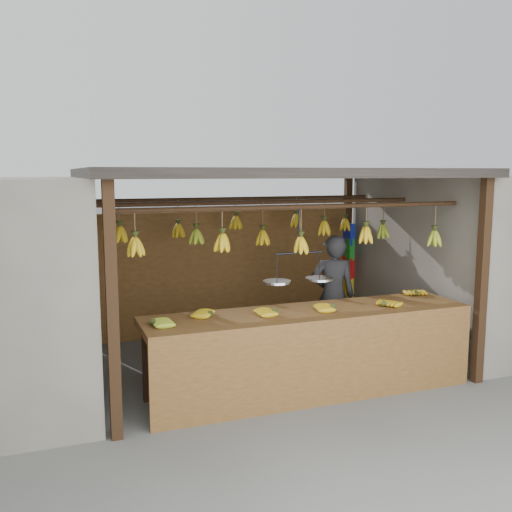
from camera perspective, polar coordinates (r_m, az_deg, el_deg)
name	(u,v)px	position (r m, az deg, el deg)	size (l,w,h in m)	color
ground	(264,361)	(7.30, 0.84, -10.47)	(80.00, 80.00, 0.00)	#5B5B57
stall	(255,203)	(7.23, -0.08, 5.30)	(4.30, 3.30, 2.40)	black
neighbor_right	(496,256)	(8.96, 22.84, -0.04)	(3.00, 3.00, 2.30)	slate
counter	(314,331)	(6.04, 5.79, -7.52)	(3.57, 0.81, 0.96)	brown
hanging_bananas	(264,233)	(6.94, 0.78, 2.35)	(3.63, 2.17, 0.38)	gold
balance_scale	(299,277)	(6.09, 4.27, -2.10)	(0.79, 0.29, 0.80)	black
vendor	(333,296)	(7.39, 7.69, -3.98)	(0.57, 0.38, 1.58)	#262628
bag_bundles	(348,260)	(9.07, 9.20, -0.36)	(0.08, 0.26, 1.19)	#1426BF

